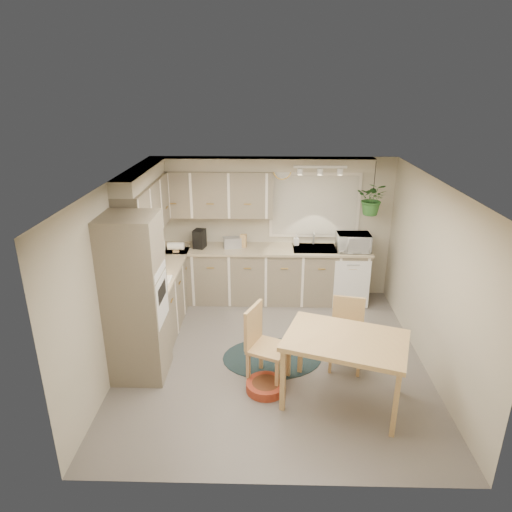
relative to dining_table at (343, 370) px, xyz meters
The scene contains 35 objects.
floor 1.26m from the dining_table, 132.53° to the left, with size 4.20×4.20×0.00m, color #655F59.
ceiling 2.31m from the dining_table, 132.53° to the left, with size 4.20×4.20×0.00m, color white.
wall_back 3.18m from the dining_table, 105.10° to the left, with size 4.00×0.04×2.40m, color #B6AD96.
wall_front 1.66m from the dining_table, 123.23° to the right, with size 4.00×0.04×2.40m, color #B6AD96.
wall_left 3.04m from the dining_table, 162.66° to the left, with size 0.04×4.20×2.40m, color #B6AD96.
wall_right 1.68m from the dining_table, 36.16° to the left, with size 0.04×4.20×2.40m, color #B6AD96.
base_cab_left 3.05m from the dining_table, 145.04° to the left, with size 0.60×1.85×0.90m, color gray.
base_cab_back 2.86m from the dining_table, 110.55° to the left, with size 3.60×0.60×0.90m, color gray.
counter_left 3.09m from the dining_table, 144.93° to the left, with size 0.64×1.89×0.04m, color tan.
counter_back 2.89m from the dining_table, 110.62° to the left, with size 3.64×0.64×0.04m, color tan.
oven_stack 2.60m from the dining_table, 168.59° to the left, with size 0.65×0.65×2.10m, color gray.
wall_oven_face 2.30m from the dining_table, 166.95° to the left, with size 0.02×0.56×0.58m, color white.
upper_cab_left 3.52m from the dining_table, 144.49° to the left, with size 0.35×2.00×0.75m, color gray.
upper_cab_back 3.61m from the dining_table, 122.77° to the left, with size 2.00×0.35×0.75m, color gray.
soffit_left 3.75m from the dining_table, 144.75° to the left, with size 0.30×2.00×0.20m, color #B6AD96.
soffit_back 3.54m from the dining_table, 109.54° to the left, with size 3.60×0.30×0.20m, color #B6AD96.
cooktop 2.80m from the dining_table, 154.67° to the left, with size 0.52×0.58×0.02m, color white.
range_hood 2.93m from the dining_table, 154.85° to the left, with size 0.40×0.60×0.14m, color white.
window_blinds 3.17m from the dining_table, 92.00° to the left, with size 1.40×0.02×1.00m, color beige.
window_frame 3.18m from the dining_table, 91.99° to the left, with size 1.50×0.02×1.10m, color silver.
sink 2.72m from the dining_table, 92.20° to the left, with size 0.70×0.48×0.10m, color #AFB1B7.
dishwasher_front 2.42m from the dining_table, 78.12° to the left, with size 0.58×0.01×0.83m, color white.
track_light_bar 3.09m from the dining_table, 92.42° to the left, with size 0.80×0.04×0.04m, color white.
wall_clock 3.49m from the dining_table, 102.50° to the left, with size 0.30×0.30×0.03m, color #E2B14F.
dining_table is the anchor object (origin of this frame).
chair_left 0.93m from the dining_table, 156.57° to the left, with size 0.47×0.47×0.99m, color #D6B96B.
chair_back 0.71m from the dining_table, 78.35° to the left, with size 0.43×0.43×0.92m, color #D6B96B.
braided_rug 1.26m from the dining_table, 132.91° to the left, with size 1.34×1.01×0.01m, color black.
pet_bed 0.98m from the dining_table, 169.17° to the left, with size 0.48×0.48×0.11m, color #A03820.
microwave 2.72m from the dining_table, 78.80° to the left, with size 0.53×0.29×0.36m, color white.
soap_bottle 2.91m from the dining_table, 98.04° to the left, with size 0.08×0.19×0.09m, color white.
hanging_plant 3.00m from the dining_table, 73.59° to the left, with size 0.47×0.52×0.41m, color #2A5F26.
coffee_maker 3.41m from the dining_table, 126.86° to the left, with size 0.17×0.21×0.31m, color black.
toaster 3.13m from the dining_table, 118.54° to the left, with size 0.29×0.16×0.17m, color #AFB1B7.
knife_block 3.08m from the dining_table, 115.21° to the left, with size 0.10×0.10×0.21m, color #D6B96B.
Camera 1 is at (-0.09, -5.32, 3.50)m, focal length 32.00 mm.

